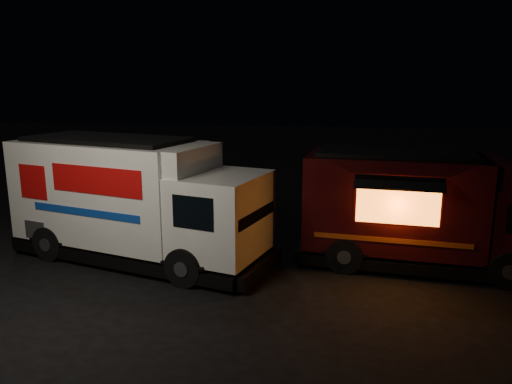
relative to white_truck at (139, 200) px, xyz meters
name	(u,v)px	position (x,y,z in m)	size (l,w,h in m)	color
ground	(213,273)	(2.08, -0.73, -1.60)	(80.00, 80.00, 0.00)	black
white_truck	(139,200)	(0.00, 0.00, 0.00)	(7.06, 2.41, 3.20)	white
red_truck	(427,210)	(7.31, 0.46, -0.14)	(6.30, 2.32, 2.93)	#350B09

